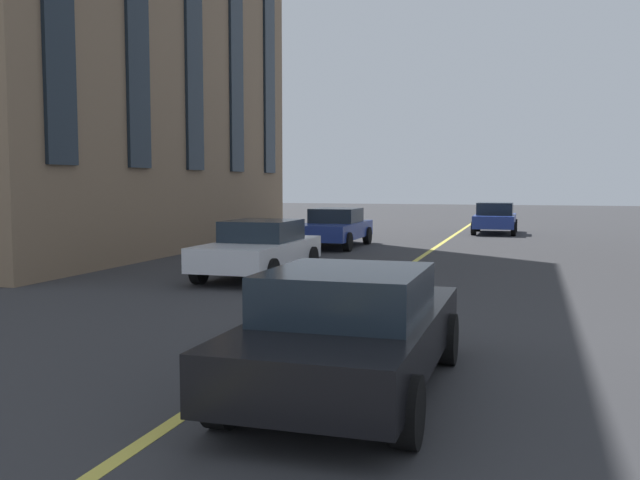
{
  "coord_description": "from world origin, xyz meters",
  "views": [
    {
      "loc": [
        4.88,
        -3.21,
        2.27
      ],
      "look_at": [
        13.7,
        -0.53,
        1.52
      ],
      "focal_mm": 39.05,
      "sensor_mm": 36.0,
      "label": 1
    }
  ],
  "objects": [
    {
      "name": "lane_centre_line",
      "position": [
        20.0,
        0.0,
        0.0
      ],
      "size": [
        80.0,
        0.16,
        0.01
      ],
      "color": "#D8C64C",
      "rests_on": "ground_plane"
    },
    {
      "name": "car_white_parked_a",
      "position": [
        20.47,
        3.06,
        0.7
      ],
      "size": [
        4.4,
        1.95,
        1.37
      ],
      "color": "silver",
      "rests_on": "ground_plane"
    },
    {
      "name": "car_black_trailing",
      "position": [
        12.06,
        -1.38,
        0.7
      ],
      "size": [
        4.4,
        1.95,
        1.37
      ],
      "color": "black",
      "rests_on": "ground_plane"
    },
    {
      "name": "car_blue_near",
      "position": [
        28.73,
        3.49,
        0.7
      ],
      "size": [
        4.4,
        1.95,
        1.37
      ],
      "color": "navy",
      "rests_on": "ground_plane"
    },
    {
      "name": "car_blue_oncoming",
      "position": [
        37.12,
        -1.65,
        0.7
      ],
      "size": [
        3.9,
        1.89,
        1.4
      ],
      "color": "navy",
      "rests_on": "ground_plane"
    }
  ]
}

